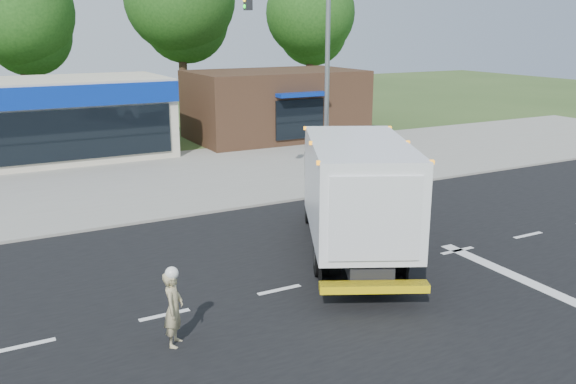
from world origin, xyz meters
The scene contains 10 objects.
ground centered at (0.00, 0.00, 0.00)m, with size 120.00×120.00×0.00m, color #385123.
road_asphalt centered at (0.00, 0.00, 0.00)m, with size 60.00×14.00×0.02m, color black.
sidewalk centered at (0.00, 8.20, 0.06)m, with size 60.00×2.40×0.12m, color gray.
parking_apron centered at (0.00, 14.00, 0.01)m, with size 60.00×9.00×0.02m, color gray.
lane_markings centered at (1.35, -1.35, 0.02)m, with size 55.20×7.00×0.01m.
ems_box_truck centered at (0.11, 1.35, 2.04)m, with size 5.69×8.24×3.53m.
emergency_worker centered at (-6.19, -1.41, 0.87)m, with size 0.66×0.72×1.76m.
brown_storefront centered at (7.00, 19.98, 2.00)m, with size 10.00×6.70×4.00m.
traffic_signal_pole centered at (2.35, 7.60, 4.92)m, with size 3.51×0.25×8.00m.
background_trees centered at (-0.85, 28.16, 7.38)m, with size 36.77×7.39×12.10m.
Camera 1 is at (-9.52, -12.74, 6.48)m, focal length 38.00 mm.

